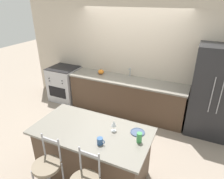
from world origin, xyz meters
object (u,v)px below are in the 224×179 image
object	(u,v)px
refrigerator	(215,93)
coffee_mug	(100,141)
pumpkin_decoration	(101,72)
tumbler_cup	(139,138)
oven_range	(65,84)
dinner_plate	(138,132)
bar_stool_near	(48,171)
wine_glass	(114,124)

from	to	relation	value
refrigerator	coffee_mug	distance (m)	2.66
refrigerator	pumpkin_decoration	bearing A→B (deg)	178.02
tumbler_cup	oven_range	bearing A→B (deg)	144.72
pumpkin_decoration	coffee_mug	bearing A→B (deg)	-62.40
coffee_mug	refrigerator	bearing A→B (deg)	58.10
oven_range	coffee_mug	size ratio (longest dim) A/B	8.20
refrigerator	coffee_mug	size ratio (longest dim) A/B	16.50
coffee_mug	tumbler_cup	size ratio (longest dim) A/B	0.78
refrigerator	dinner_plate	world-z (taller)	refrigerator
coffee_mug	pumpkin_decoration	distance (m)	2.65
tumbler_cup	pumpkin_decoration	distance (m)	2.69
bar_stool_near	dinner_plate	xyz separation A→B (m)	(0.95, 0.91, 0.33)
refrigerator	pumpkin_decoration	distance (m)	2.64
bar_stool_near	tumbler_cup	bearing A→B (deg)	34.93
coffee_mug	wine_glass	bearing A→B (deg)	82.33
oven_range	dinner_plate	xyz separation A→B (m)	(2.73, -1.80, 0.44)
tumbler_cup	dinner_plate	bearing A→B (deg)	113.59
refrigerator	dinner_plate	distance (m)	2.08
wine_glass	pumpkin_decoration	size ratio (longest dim) A/B	1.24
oven_range	wine_glass	xyz separation A→B (m)	(2.39, -1.91, 0.56)
oven_range	pumpkin_decoration	xyz separation A→B (m)	(1.12, 0.10, 0.49)
dinner_plate	refrigerator	bearing A→B (deg)	60.53
refrigerator	wine_glass	world-z (taller)	refrigerator
refrigerator	oven_range	distance (m)	3.78
dinner_plate	coffee_mug	distance (m)	0.59
pumpkin_decoration	oven_range	bearing A→B (deg)	-174.73
bar_stool_near	wine_glass	bearing A→B (deg)	52.63
dinner_plate	pumpkin_decoration	bearing A→B (deg)	130.28
coffee_mug	oven_range	bearing A→B (deg)	136.19
oven_range	tumbler_cup	world-z (taller)	tumbler_cup
bar_stool_near	dinner_plate	size ratio (longest dim) A/B	5.06
refrigerator	dinner_plate	size ratio (longest dim) A/B	8.97
dinner_plate	tumbler_cup	size ratio (longest dim) A/B	1.44
dinner_plate	oven_range	bearing A→B (deg)	146.57
oven_range	bar_stool_near	world-z (taller)	bar_stool_near
wine_glass	bar_stool_near	bearing A→B (deg)	-127.37
bar_stool_near	dinner_plate	world-z (taller)	bar_stool_near
wine_glass	coffee_mug	bearing A→B (deg)	-97.67
bar_stool_near	pumpkin_decoration	distance (m)	2.91
refrigerator	wine_glass	size ratio (longest dim) A/B	10.36
coffee_mug	tumbler_cup	world-z (taller)	tumbler_cup
bar_stool_near	coffee_mug	size ratio (longest dim) A/B	9.32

